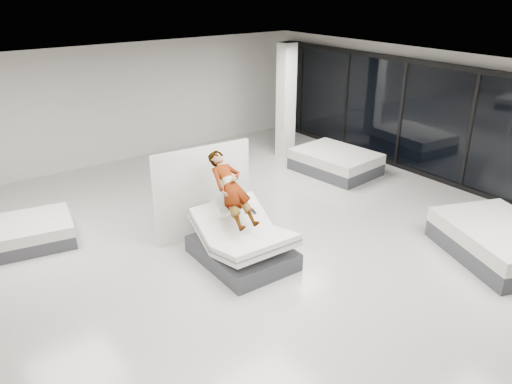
# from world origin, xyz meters

# --- Properties ---
(room) EXTENTS (14.00, 14.04, 3.20)m
(room) POSITION_xyz_m (0.00, 0.00, 1.60)
(room) COLOR beige
(room) RESTS_ON ground
(hero_bed) EXTENTS (1.42, 1.85, 1.10)m
(hero_bed) POSITION_xyz_m (-0.38, 0.41, 0.35)
(hero_bed) COLOR #37383C
(hero_bed) RESTS_ON floor
(person) EXTENTS (0.60, 1.36, 1.40)m
(person) POSITION_xyz_m (-0.37, 0.72, 1.13)
(person) COLOR slate
(person) RESTS_ON hero_bed
(remote) EXTENTS (0.05, 0.14, 0.08)m
(remote) POSITION_xyz_m (-0.16, 0.37, 0.96)
(remote) COLOR black
(remote) RESTS_ON person
(divider_panel) EXTENTS (2.03, 0.25, 1.85)m
(divider_panel) POSITION_xyz_m (-0.38, 1.72, 0.92)
(divider_panel) COLOR silver
(divider_panel) RESTS_ON floor
(flat_bed_right_far) EXTENTS (1.75, 2.21, 0.57)m
(flat_bed_right_far) POSITION_xyz_m (4.24, 2.68, 0.28)
(flat_bed_right_far) COLOR #37383C
(flat_bed_right_far) RESTS_ON floor
(flat_bed_right_near) EXTENTS (2.36, 2.67, 0.61)m
(flat_bed_right_near) POSITION_xyz_m (3.54, -2.29, 0.30)
(flat_bed_right_near) COLOR #37383C
(flat_bed_right_near) RESTS_ON floor
(flat_bed_left_far) EXTENTS (1.92, 1.57, 0.47)m
(flat_bed_left_far) POSITION_xyz_m (-3.40, 3.41, 0.24)
(flat_bed_left_far) COLOR #37383C
(flat_bed_left_far) RESTS_ON floor
(column) EXTENTS (0.40, 0.40, 3.20)m
(column) POSITION_xyz_m (4.00, 4.50, 1.60)
(column) COLOR silver
(column) RESTS_ON floor
(storefront_glazing) EXTENTS (0.12, 13.40, 2.92)m
(storefront_glazing) POSITION_xyz_m (5.90, 0.00, 1.45)
(storefront_glazing) COLOR #1B212D
(storefront_glazing) RESTS_ON floor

